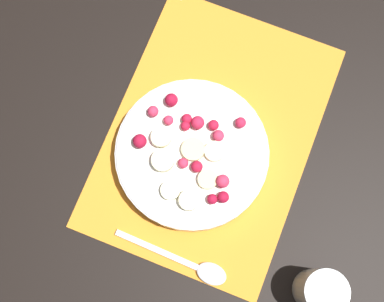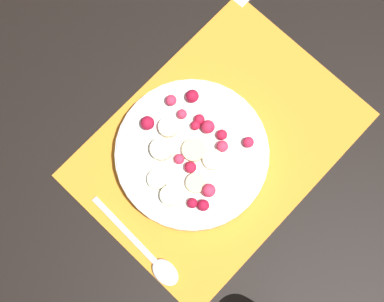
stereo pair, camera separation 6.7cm
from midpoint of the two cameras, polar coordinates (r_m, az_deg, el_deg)
ground_plane at (r=0.86m, az=-0.14°, el=1.15°), size 3.00×3.00×0.00m
placemat at (r=0.86m, az=-0.14°, el=1.20°), size 0.44×0.31×0.01m
fruit_bowl at (r=0.83m, az=-2.31°, el=-0.75°), size 0.24×0.24×0.06m
spoon at (r=0.83m, az=-1.98°, el=-12.67°), size 0.03×0.18×0.01m
drinking_glass at (r=0.80m, az=11.13°, el=-14.88°), size 0.06×0.06×0.09m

